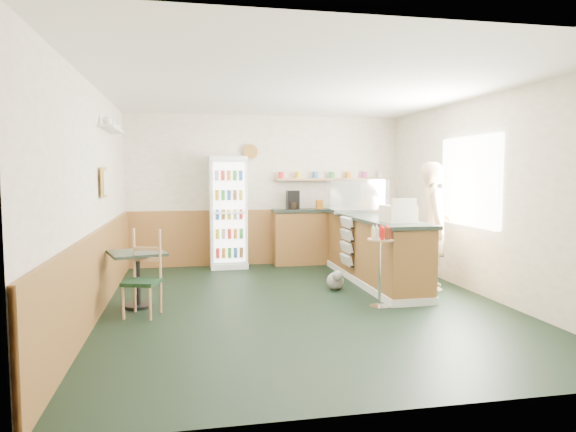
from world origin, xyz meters
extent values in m
plane|color=black|center=(0.00, 0.00, 0.00)|extent=(6.00, 6.00, 0.00)
cube|color=white|center=(0.00, 3.01, 1.35)|extent=(5.00, 0.02, 2.70)
cube|color=white|center=(-2.51, 0.00, 1.35)|extent=(0.02, 6.00, 2.70)
cube|color=white|center=(2.51, 0.00, 1.35)|extent=(0.02, 6.00, 2.70)
cube|color=white|center=(0.00, 0.00, 2.71)|extent=(5.00, 6.00, 0.02)
cube|color=#965E30|center=(0.00, 2.97, 0.50)|extent=(4.98, 0.05, 1.00)
cube|color=#965E30|center=(-2.47, 0.00, 0.50)|extent=(0.05, 5.98, 1.00)
cube|color=white|center=(2.46, 0.30, 1.55)|extent=(0.06, 1.45, 1.25)
cube|color=gold|center=(-2.45, 0.50, 1.55)|extent=(0.03, 0.32, 0.38)
cube|color=silver|center=(-2.40, 1.00, 2.25)|extent=(0.18, 1.20, 0.03)
cylinder|color=#9A6726|center=(-0.30, 2.94, 2.05)|extent=(0.26, 0.04, 0.26)
cube|color=#965E30|center=(1.35, 1.07, 0.47)|extent=(0.60, 2.95, 0.95)
cube|color=silver|center=(1.35, 1.07, 0.05)|extent=(0.64, 2.97, 0.10)
cube|color=#29392F|center=(1.35, 1.08, 0.98)|extent=(0.68, 3.01, 0.05)
cube|color=#965E30|center=(1.20, 2.80, 0.47)|extent=(2.20, 0.38, 0.95)
cube|color=#29392F|center=(1.20, 2.80, 0.98)|extent=(2.24, 0.42, 0.05)
cube|color=tan|center=(1.20, 2.88, 1.55)|extent=(2.10, 0.22, 0.04)
cube|color=black|center=(0.45, 2.80, 1.18)|extent=(0.22, 0.18, 0.34)
cylinder|color=#B2664C|center=(0.25, 2.88, 1.63)|extent=(0.10, 0.10, 0.12)
cylinder|color=#B2664C|center=(0.57, 2.88, 1.63)|extent=(0.10, 0.10, 0.12)
cylinder|color=#B2664C|center=(0.88, 2.88, 1.63)|extent=(0.10, 0.10, 0.12)
cylinder|color=#B2664C|center=(1.20, 2.88, 1.63)|extent=(0.10, 0.10, 0.12)
cylinder|color=#B2664C|center=(1.52, 2.88, 1.63)|extent=(0.10, 0.10, 0.12)
cylinder|color=#B2664C|center=(1.83, 2.88, 1.63)|extent=(0.10, 0.10, 0.12)
cylinder|color=#B2664C|center=(2.15, 2.88, 1.63)|extent=(0.10, 0.10, 0.12)
cube|color=white|center=(-0.72, 2.78, 0.98)|extent=(0.65, 0.46, 1.96)
cube|color=white|center=(-0.72, 2.55, 0.99)|extent=(0.54, 0.02, 1.73)
cube|color=silver|center=(-0.72, 2.48, 0.99)|extent=(0.58, 0.02, 1.79)
cube|color=silver|center=(1.35, 1.84, 1.04)|extent=(0.95, 0.49, 0.06)
cube|color=silver|center=(1.35, 1.84, 1.31)|extent=(0.92, 0.47, 0.47)
cube|color=beige|center=(1.35, 0.17, 1.12)|extent=(0.40, 0.42, 0.22)
imported|color=tan|center=(2.05, 0.50, 0.91)|extent=(0.62, 0.72, 1.82)
cylinder|color=silver|center=(0.90, -0.34, 0.01)|extent=(0.25, 0.25, 0.02)
cylinder|color=silver|center=(0.90, -0.34, 0.43)|extent=(0.04, 0.04, 0.84)
cylinder|color=tan|center=(0.90, -0.34, 0.85)|extent=(0.32, 0.32, 0.02)
cylinder|color=red|center=(0.99, -0.30, 0.93)|extent=(0.04, 0.04, 0.14)
cylinder|color=red|center=(0.95, -0.25, 0.93)|extent=(0.04, 0.04, 0.14)
cylinder|color=red|center=(0.88, -0.24, 0.93)|extent=(0.04, 0.04, 0.14)
cylinder|color=red|center=(0.83, -0.28, 0.93)|extent=(0.04, 0.04, 0.14)
cylinder|color=red|center=(0.80, -0.34, 0.93)|extent=(0.04, 0.04, 0.14)
cylinder|color=red|center=(0.83, -0.41, 0.93)|extent=(0.04, 0.04, 0.14)
cylinder|color=red|center=(0.89, -0.44, 0.93)|extent=(0.04, 0.04, 0.14)
cylinder|color=red|center=(0.95, -0.42, 0.93)|extent=(0.04, 0.04, 0.14)
cylinder|color=red|center=(1.00, -0.37, 0.93)|extent=(0.04, 0.04, 0.14)
cube|color=black|center=(1.01, 1.30, 0.25)|extent=(0.05, 0.48, 0.03)
cube|color=silver|center=(0.99, 1.30, 0.32)|extent=(0.10, 0.43, 0.16)
cube|color=black|center=(1.01, 1.30, 0.45)|extent=(0.05, 0.48, 0.03)
cube|color=silver|center=(0.99, 1.30, 0.52)|extent=(0.10, 0.43, 0.16)
cube|color=black|center=(1.01, 1.30, 0.64)|extent=(0.05, 0.48, 0.03)
cube|color=silver|center=(0.99, 1.30, 0.71)|extent=(0.10, 0.43, 0.16)
cube|color=black|center=(1.01, 1.30, 0.84)|extent=(0.05, 0.48, 0.03)
cube|color=silver|center=(0.99, 1.30, 0.91)|extent=(0.10, 0.43, 0.16)
cylinder|color=black|center=(-2.05, 0.25, 0.02)|extent=(0.36, 0.36, 0.04)
cylinder|color=black|center=(-2.05, 0.25, 0.34)|extent=(0.07, 0.07, 0.63)
cube|color=#29392F|center=(-2.05, 0.25, 0.68)|extent=(0.79, 0.79, 0.04)
cube|color=black|center=(-1.96, -0.18, 0.40)|extent=(0.47, 0.47, 0.04)
cylinder|color=tan|center=(-2.12, -0.34, 0.20)|extent=(0.03, 0.03, 0.39)
cylinder|color=tan|center=(-1.80, -0.34, 0.20)|extent=(0.03, 0.03, 0.39)
cylinder|color=tan|center=(-2.12, -0.02, 0.20)|extent=(0.03, 0.03, 0.39)
cylinder|color=tan|center=(-1.80, -0.02, 0.20)|extent=(0.03, 0.03, 0.39)
cube|color=tan|center=(-1.96, -0.01, 0.70)|extent=(0.33, 0.14, 0.61)
sphere|color=gray|center=(0.63, 0.70, 0.12)|extent=(0.25, 0.25, 0.25)
sphere|color=gray|center=(0.63, 0.57, 0.23)|extent=(0.15, 0.15, 0.15)
camera|label=1|loc=(-1.43, -6.27, 1.67)|focal=32.00mm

